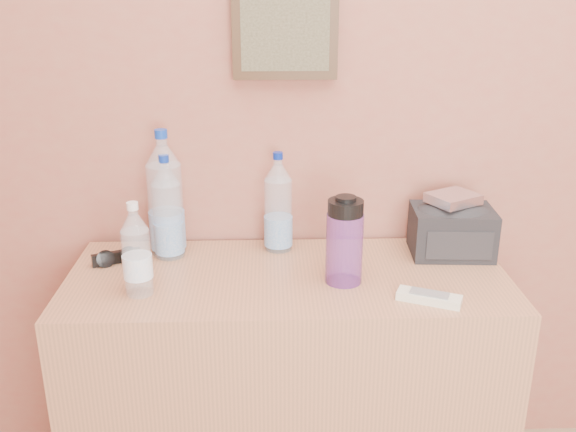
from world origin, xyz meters
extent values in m
plane|color=#9D6450|center=(0.00, 2.00, 1.35)|extent=(4.00, 0.00, 4.00)
cube|color=tan|center=(-0.42, 1.72, 0.39)|extent=(1.23, 0.51, 0.77)
cylinder|color=silver|center=(-0.77, 1.90, 0.93)|extent=(0.10, 0.10, 0.33)
cylinder|color=#0F38A8|center=(-0.77, 1.90, 1.13)|extent=(0.04, 0.04, 0.02)
cylinder|color=silver|center=(-0.77, 1.87, 0.91)|extent=(0.08, 0.08, 0.27)
cylinder|color=navy|center=(-0.77, 1.87, 1.07)|extent=(0.03, 0.03, 0.02)
cylinder|color=silver|center=(-0.44, 1.91, 0.90)|extent=(0.08, 0.08, 0.27)
cylinder|color=navy|center=(-0.44, 1.91, 1.06)|extent=(0.03, 0.03, 0.02)
cylinder|color=silver|center=(-0.81, 1.62, 0.88)|extent=(0.07, 0.07, 0.22)
cylinder|color=silver|center=(-0.81, 1.62, 1.01)|extent=(0.03, 0.03, 0.02)
cylinder|color=#6A328F|center=(-0.27, 1.68, 0.87)|extent=(0.10, 0.10, 0.19)
cylinder|color=black|center=(-0.27, 1.68, 0.99)|extent=(0.10, 0.10, 0.05)
cube|color=white|center=(-0.06, 1.55, 0.78)|extent=(0.17, 0.11, 0.02)
cube|color=white|center=(0.07, 1.86, 0.94)|extent=(0.17, 0.16, 0.03)
camera|label=1|loc=(-0.47, 0.10, 1.55)|focal=40.00mm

